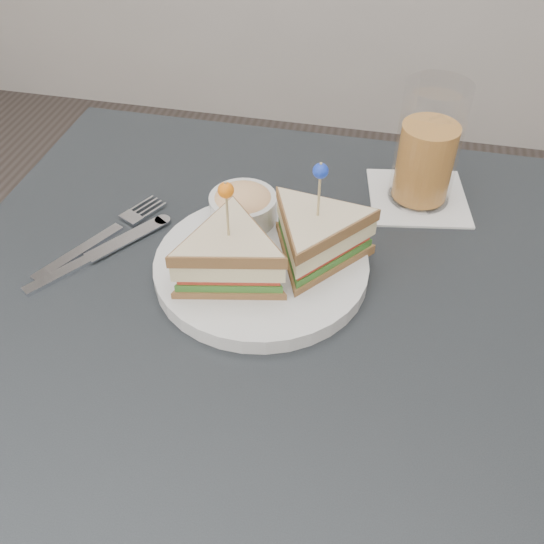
# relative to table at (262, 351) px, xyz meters

# --- Properties ---
(table) EXTENTS (0.80, 0.80, 0.75)m
(table) POSITION_rel_table_xyz_m (0.00, 0.00, 0.00)
(table) COLOR black
(table) RESTS_ON ground
(plate_meal) EXTENTS (0.33, 0.33, 0.15)m
(plate_meal) POSITION_rel_table_xyz_m (-0.01, 0.06, 0.12)
(plate_meal) COLOR silver
(plate_meal) RESTS_ON table
(cutlery_fork) EXTENTS (0.11, 0.19, 0.01)m
(cutlery_fork) POSITION_rel_table_xyz_m (-0.23, 0.08, 0.08)
(cutlery_fork) COLOR silver
(cutlery_fork) RESTS_ON table
(cutlery_knife) EXTENTS (0.13, 0.18, 0.01)m
(cutlery_knife) POSITION_rel_table_xyz_m (-0.22, 0.04, 0.08)
(cutlery_knife) COLOR silver
(cutlery_knife) RESTS_ON table
(drink_set) EXTENTS (0.15, 0.15, 0.17)m
(drink_set) POSITION_rel_table_xyz_m (0.16, 0.25, 0.15)
(drink_set) COLOR silver
(drink_set) RESTS_ON table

